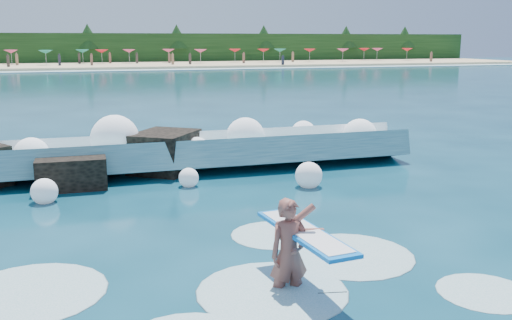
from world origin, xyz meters
name	(u,v)px	position (x,y,z in m)	size (l,w,h in m)	color
ground	(213,245)	(0.00, 0.00, 0.00)	(200.00, 200.00, 0.00)	#083141
beach	(91,66)	(0.00, 78.00, 0.20)	(140.00, 20.00, 0.40)	tan
wet_band	(94,71)	(0.00, 67.00, 0.04)	(140.00, 5.00, 0.08)	silver
treeline	(88,49)	(0.00, 88.00, 2.50)	(140.00, 4.00, 5.00)	black
breaking_wave	(150,155)	(-0.34, 6.84, 0.49)	(16.32, 2.62, 1.41)	teal
rock_cluster	(58,166)	(-2.99, 6.34, 0.44)	(8.43, 3.19, 1.40)	black
surfer_with_board	(293,249)	(0.76, -2.29, 0.67)	(1.03, 2.96, 1.80)	brown
wave_spray	(147,144)	(-0.43, 6.71, 0.86)	(15.30, 4.55, 1.81)	white
surf_foam	(239,281)	(0.01, -1.77, 0.00)	(8.88, 5.65, 0.12)	silver
beach_umbrellas	(90,51)	(-0.03, 79.86, 2.25)	(111.49, 6.54, 0.50)	red
beachgoers	(28,61)	(-8.37, 74.32, 1.09)	(103.76, 9.51, 1.91)	#3F332D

